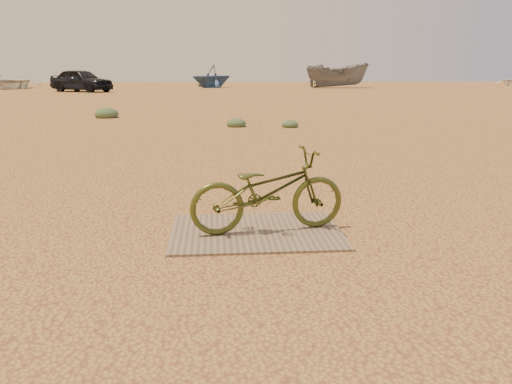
{
  "coord_description": "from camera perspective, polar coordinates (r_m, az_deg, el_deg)",
  "views": [
    {
      "loc": [
        -0.83,
        -4.07,
        1.53
      ],
      "look_at": [
        -0.45,
        0.48,
        0.4
      ],
      "focal_mm": 35.0,
      "sensor_mm": 36.0,
      "label": 1
    }
  ],
  "objects": [
    {
      "name": "kale_a",
      "position": [
        13.84,
        -2.27,
        7.48
      ],
      "size": [
        0.53,
        0.53,
        0.29
      ],
      "primitive_type": "ellipsoid",
      "color": "#546E47",
      "rests_on": "ground"
    },
    {
      "name": "kale_c",
      "position": [
        17.15,
        -16.68,
        8.14
      ],
      "size": [
        0.76,
        0.76,
        0.42
      ],
      "primitive_type": "ellipsoid",
      "color": "#546E47",
      "rests_on": "ground"
    },
    {
      "name": "ground",
      "position": [
        4.42,
        6.39,
        -6.45
      ],
      "size": [
        120.0,
        120.0,
        0.0
      ],
      "primitive_type": "plane",
      "color": "tan",
      "rests_on": "ground"
    },
    {
      "name": "boat_near_left",
      "position": [
        46.33,
        -26.22,
        11.24
      ],
      "size": [
        4.18,
        5.61,
        1.11
      ],
      "primitive_type": "imported",
      "rotation": [
        0.0,
        0.0,
        0.07
      ],
      "color": "beige",
      "rests_on": "ground"
    },
    {
      "name": "boat_far_left",
      "position": [
        44.36,
        -5.11,
        13.07
      ],
      "size": [
        4.88,
        4.73,
        1.96
      ],
      "primitive_type": "imported",
      "rotation": [
        0.0,
        0.0,
        -1.0
      ],
      "color": "#34527E",
      "rests_on": "ground"
    },
    {
      "name": "plywood_board",
      "position": [
        4.81,
        -0.0,
        -4.54
      ],
      "size": [
        1.62,
        1.18,
        0.02
      ],
      "primitive_type": "cube",
      "color": "#816B54",
      "rests_on": "ground"
    },
    {
      "name": "car",
      "position": [
        37.83,
        -19.34,
        11.95
      ],
      "size": [
        4.94,
        3.97,
        1.58
      ],
      "primitive_type": "imported",
      "rotation": [
        0.0,
        0.0,
        1.04
      ],
      "color": "black",
      "rests_on": "ground"
    },
    {
      "name": "boat_mid_right",
      "position": [
        44.14,
        9.27,
        13.01
      ],
      "size": [
        5.4,
        2.16,
        2.07
      ],
      "primitive_type": "imported",
      "rotation": [
        0.0,
        0.0,
        1.54
      ],
      "color": "slate",
      "rests_on": "ground"
    },
    {
      "name": "bicycle",
      "position": [
        4.7,
        1.38,
        0.14
      ],
      "size": [
        1.56,
        0.76,
        0.78
      ],
      "primitive_type": "imported",
      "rotation": [
        0.0,
        0.0,
        1.74
      ],
      "color": "#464F1E",
      "rests_on": "plywood_board"
    },
    {
      "name": "kale_b",
      "position": [
        13.71,
        3.9,
        7.4
      ],
      "size": [
        0.46,
        0.46,
        0.25
      ],
      "primitive_type": "ellipsoid",
      "color": "#546E47",
      "rests_on": "ground"
    }
  ]
}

